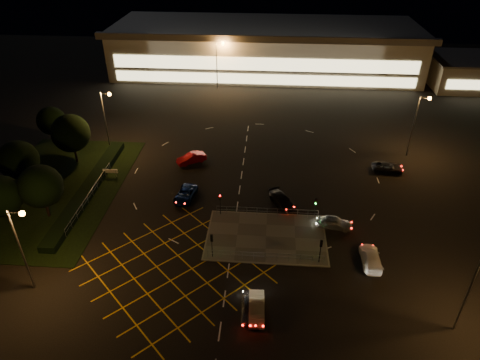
# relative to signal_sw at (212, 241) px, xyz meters

# --- Properties ---
(ground) EXTENTS (180.00, 180.00, 0.00)m
(ground) POSITION_rel_signal_sw_xyz_m (4.00, 5.99, -2.37)
(ground) COLOR black
(ground) RESTS_ON ground
(pedestrian_island) EXTENTS (14.00, 9.00, 0.12)m
(pedestrian_island) POSITION_rel_signal_sw_xyz_m (6.00, 3.99, -2.31)
(pedestrian_island) COLOR #4C4944
(pedestrian_island) RESTS_ON ground
(grass_verge) EXTENTS (18.00, 30.00, 0.08)m
(grass_verge) POSITION_rel_signal_sw_xyz_m (-24.00, 11.99, -2.33)
(grass_verge) COLOR black
(grass_verge) RESTS_ON ground
(hedge) EXTENTS (2.00, 26.00, 1.00)m
(hedge) POSITION_rel_signal_sw_xyz_m (-19.00, 11.99, -1.87)
(hedge) COLOR black
(hedge) RESTS_ON ground
(supermarket) EXTENTS (72.00, 26.50, 10.50)m
(supermarket) POSITION_rel_signal_sw_xyz_m (4.00, 67.95, 2.95)
(supermarket) COLOR beige
(supermarket) RESTS_ON ground
(retail_unit_a) EXTENTS (18.80, 14.80, 6.35)m
(retail_unit_a) POSITION_rel_signal_sw_xyz_m (50.00, 59.97, 0.85)
(retail_unit_a) COLOR beige
(retail_unit_a) RESTS_ON ground
(streetlight_sw) EXTENTS (1.78, 0.56, 10.03)m
(streetlight_sw) POSITION_rel_signal_sw_xyz_m (-17.56, -6.01, 4.20)
(streetlight_sw) COLOR slate
(streetlight_sw) RESTS_ON ground
(streetlight_se) EXTENTS (1.78, 0.56, 10.03)m
(streetlight_se) POSITION_rel_signal_sw_xyz_m (24.44, -8.01, 4.20)
(streetlight_se) COLOR slate
(streetlight_se) RESTS_ON ground
(streetlight_nw) EXTENTS (1.78, 0.56, 10.03)m
(streetlight_nw) POSITION_rel_signal_sw_xyz_m (-19.56, 23.99, 4.20)
(streetlight_nw) COLOR slate
(streetlight_nw) RESTS_ON ground
(streetlight_ne) EXTENTS (1.78, 0.56, 10.03)m
(streetlight_ne) POSITION_rel_signal_sw_xyz_m (28.44, 25.99, 4.20)
(streetlight_ne) COLOR slate
(streetlight_ne) RESTS_ON ground
(streetlight_far_left) EXTENTS (1.78, 0.56, 10.03)m
(streetlight_far_left) POSITION_rel_signal_sw_xyz_m (-5.56, 53.99, 4.20)
(streetlight_far_left) COLOR slate
(streetlight_far_left) RESTS_ON ground
(streetlight_far_right) EXTENTS (1.78, 0.56, 10.03)m
(streetlight_far_right) POSITION_rel_signal_sw_xyz_m (34.44, 55.99, 4.20)
(streetlight_far_right) COLOR slate
(streetlight_far_right) RESTS_ON ground
(signal_sw) EXTENTS (0.28, 0.30, 3.15)m
(signal_sw) POSITION_rel_signal_sw_xyz_m (0.00, 0.00, 0.00)
(signal_sw) COLOR black
(signal_sw) RESTS_ON pedestrian_island
(signal_se) EXTENTS (0.28, 0.30, 3.15)m
(signal_se) POSITION_rel_signal_sw_xyz_m (12.00, 0.00, 0.00)
(signal_se) COLOR black
(signal_se) RESTS_ON pedestrian_island
(signal_nw) EXTENTS (0.28, 0.30, 3.15)m
(signal_nw) POSITION_rel_signal_sw_xyz_m (0.00, 7.99, 0.00)
(signal_nw) COLOR black
(signal_nw) RESTS_ON pedestrian_island
(signal_ne) EXTENTS (0.28, 0.30, 3.15)m
(signal_ne) POSITION_rel_signal_sw_xyz_m (12.00, 7.99, 0.00)
(signal_ne) COLOR black
(signal_ne) RESTS_ON pedestrian_island
(tree_a) EXTENTS (5.04, 5.04, 6.86)m
(tree_a) POSITION_rel_signal_sw_xyz_m (-26.00, 3.99, 1.97)
(tree_a) COLOR black
(tree_a) RESTS_ON ground
(tree_b) EXTENTS (5.40, 5.40, 7.35)m
(tree_b) POSITION_rel_signal_sw_xyz_m (-28.00, 11.99, 2.28)
(tree_b) COLOR black
(tree_b) RESTS_ON ground
(tree_c) EXTENTS (5.76, 5.76, 7.84)m
(tree_c) POSITION_rel_signal_sw_xyz_m (-24.00, 19.99, 2.59)
(tree_c) COLOR black
(tree_c) RESTS_ON ground
(tree_d) EXTENTS (4.68, 4.68, 6.37)m
(tree_d) POSITION_rel_signal_sw_xyz_m (-30.00, 25.99, 1.65)
(tree_d) COLOR black
(tree_d) RESTS_ON ground
(tree_e) EXTENTS (5.40, 5.40, 7.35)m
(tree_e) POSITION_rel_signal_sw_xyz_m (-22.00, 5.99, 2.28)
(tree_e) COLOR black
(tree_e) RESTS_ON ground
(car_near_silver) EXTENTS (1.85, 4.16, 1.39)m
(car_near_silver) POSITION_rel_signal_sw_xyz_m (4.63, -7.58, -1.67)
(car_near_silver) COLOR #B8BABF
(car_near_silver) RESTS_ON ground
(car_queue_white) EXTENTS (1.70, 4.39, 1.42)m
(car_queue_white) POSITION_rel_signal_sw_xyz_m (5.34, -7.59, -1.65)
(car_queue_white) COLOR silver
(car_queue_white) RESTS_ON ground
(car_left_blue) EXTENTS (2.97, 5.22, 1.37)m
(car_left_blue) POSITION_rel_signal_sw_xyz_m (-5.18, 11.31, -1.68)
(car_left_blue) COLOR #0C1C49
(car_left_blue) RESTS_ON ground
(car_far_dkgrey) EXTENTS (4.03, 5.02, 1.36)m
(car_far_dkgrey) POSITION_rel_signal_sw_xyz_m (7.92, 10.99, -1.68)
(car_far_dkgrey) COLOR black
(car_far_dkgrey) RESTS_ON ground
(car_right_silver) EXTENTS (4.60, 2.41, 1.49)m
(car_right_silver) POSITION_rel_signal_sw_xyz_m (14.34, 6.54, -1.62)
(car_right_silver) COLOR #B8BAC0
(car_right_silver) RESTS_ON ground
(car_circ_red) EXTENTS (4.77, 3.90, 1.53)m
(car_circ_red) POSITION_rel_signal_sw_xyz_m (-6.07, 21.08, -1.60)
(car_circ_red) COLOR maroon
(car_circ_red) RESTS_ON ground
(car_east_grey) EXTENTS (4.78, 2.47, 1.29)m
(car_east_grey) POSITION_rel_signal_sw_xyz_m (23.87, 20.82, -1.72)
(car_east_grey) COLOR black
(car_east_grey) RESTS_ON ground
(car_approach_white) EXTENTS (2.07, 5.02, 1.45)m
(car_approach_white) POSITION_rel_signal_sw_xyz_m (17.71, 0.50, -1.64)
(car_approach_white) COLOR silver
(car_approach_white) RESTS_ON ground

